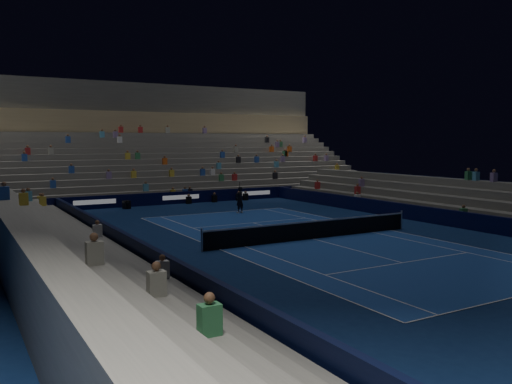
{
  "coord_description": "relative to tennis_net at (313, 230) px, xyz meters",
  "views": [
    {
      "loc": [
        -16.45,
        -22.4,
        5.14
      ],
      "look_at": [
        0.0,
        6.0,
        2.0
      ],
      "focal_mm": 37.23,
      "sensor_mm": 36.0,
      "label": 1
    }
  ],
  "objects": [
    {
      "name": "ground",
      "position": [
        0.0,
        0.0,
        -0.5
      ],
      "size": [
        90.0,
        90.0,
        0.0
      ],
      "primitive_type": "plane",
      "color": "#0C204B",
      "rests_on": "ground"
    },
    {
      "name": "court_surface",
      "position": [
        0.0,
        0.0,
        -0.5
      ],
      "size": [
        10.97,
        23.77,
        0.01
      ],
      "primitive_type": "cube",
      "color": "navy",
      "rests_on": "ground"
    },
    {
      "name": "sponsor_barrier_far",
      "position": [
        0.0,
        18.5,
        -0.0
      ],
      "size": [
        44.0,
        0.25,
        1.0
      ],
      "primitive_type": "cube",
      "color": "black",
      "rests_on": "ground"
    },
    {
      "name": "sponsor_barrier_east",
      "position": [
        9.7,
        0.0,
        -0.0
      ],
      "size": [
        0.25,
        37.0,
        1.0
      ],
      "primitive_type": "cube",
      "color": "black",
      "rests_on": "ground"
    },
    {
      "name": "sponsor_barrier_west",
      "position": [
        -9.7,
        0.0,
        -0.0
      ],
      "size": [
        0.25,
        37.0,
        1.0
      ],
      "primitive_type": "cube",
      "color": "black",
      "rests_on": "ground"
    },
    {
      "name": "grandstand_main",
      "position": [
        0.0,
        27.9,
        2.87
      ],
      "size": [
        44.0,
        15.2,
        11.2
      ],
      "color": "#61605C",
      "rests_on": "ground"
    },
    {
      "name": "grandstand_east",
      "position": [
        13.17,
        0.0,
        0.41
      ],
      "size": [
        5.0,
        37.0,
        2.5
      ],
      "color": "#61615C",
      "rests_on": "ground"
    },
    {
      "name": "grandstand_west",
      "position": [
        -13.17,
        0.0,
        0.41
      ],
      "size": [
        5.0,
        37.0,
        2.5
      ],
      "color": "slate",
      "rests_on": "ground"
    },
    {
      "name": "tennis_net",
      "position": [
        0.0,
        0.0,
        0.0
      ],
      "size": [
        12.9,
        0.1,
        1.1
      ],
      "color": "#B2B2B7",
      "rests_on": "ground"
    },
    {
      "name": "tennis_player",
      "position": [
        1.49,
        10.91,
        0.45
      ],
      "size": [
        0.81,
        0.66,
        1.9
      ],
      "primitive_type": "imported",
      "rotation": [
        0.0,
        0.0,
        3.49
      ],
      "color": "black",
      "rests_on": "ground"
    },
    {
      "name": "broadcast_camera",
      "position": [
        -4.84,
        17.42,
        -0.18
      ],
      "size": [
        0.56,
        0.97,
        0.62
      ],
      "color": "black",
      "rests_on": "ground"
    }
  ]
}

